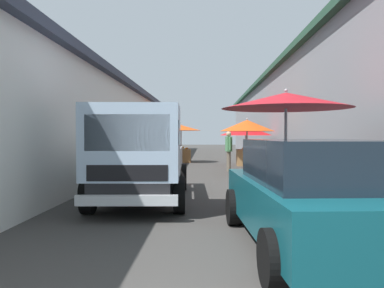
# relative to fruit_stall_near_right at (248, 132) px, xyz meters

# --- Properties ---
(ground) EXTENTS (90.00, 90.00, 0.00)m
(ground) POSITION_rel_fruit_stall_near_right_xyz_m (0.42, 1.53, -1.64)
(ground) COLOR #3D3A38
(building_left_whitewash) EXTENTS (49.80, 7.50, 3.71)m
(building_left_whitewash) POSITION_rel_fruit_stall_near_right_xyz_m (2.67, 8.31, 0.23)
(building_left_whitewash) COLOR silver
(building_left_whitewash) RESTS_ON ground
(building_right_concrete) EXTENTS (49.80, 7.50, 4.90)m
(building_right_concrete) POSITION_rel_fruit_stall_near_right_xyz_m (2.67, -5.26, 0.82)
(building_right_concrete) COLOR gray
(building_right_concrete) RESTS_ON ground
(fruit_stall_near_right) EXTENTS (2.11, 2.11, 2.17)m
(fruit_stall_near_right) POSITION_rel_fruit_stall_near_right_xyz_m (0.00, 0.00, 0.00)
(fruit_stall_near_right) COLOR #9E9EA3
(fruit_stall_near_right) RESTS_ON ground
(fruit_stall_far_right) EXTENTS (2.51, 2.51, 2.41)m
(fruit_stall_far_right) POSITION_rel_fruit_stall_near_right_xyz_m (-7.16, 0.04, 0.24)
(fruit_stall_far_right) COLOR #9E9EA3
(fruit_stall_far_right) RESTS_ON ground
(fruit_stall_mid_lane) EXTENTS (2.19, 2.19, 2.14)m
(fruit_stall_mid_lane) POSITION_rel_fruit_stall_near_right_xyz_m (6.19, 2.92, -0.01)
(fruit_stall_mid_lane) COLOR #9E9EA3
(fruit_stall_mid_lane) RESTS_ON ground
(fruit_stall_far_left) EXTENTS (2.56, 2.56, 2.08)m
(fruit_stall_far_left) POSITION_rel_fruit_stall_near_right_xyz_m (4.12, -0.36, -0.07)
(fruit_stall_far_left) COLOR #9E9EA3
(fruit_stall_far_left) RESTS_ON ground
(hatchback_car) EXTENTS (4.02, 2.14, 1.45)m
(hatchback_car) POSITION_rel_fruit_stall_near_right_xyz_m (-9.49, 0.21, -0.90)
(hatchback_car) COLOR #0F4C56
(hatchback_car) RESTS_ON ground
(delivery_truck) EXTENTS (4.99, 2.12, 2.08)m
(delivery_truck) POSITION_rel_fruit_stall_near_right_xyz_m (-6.66, 3.04, -0.60)
(delivery_truck) COLOR black
(delivery_truck) RESTS_ON ground
(vendor_by_crates) EXTENTS (0.66, 0.27, 1.68)m
(vendor_by_crates) POSITION_rel_fruit_stall_near_right_xyz_m (1.38, 0.64, -0.66)
(vendor_by_crates) COLOR #665B4C
(vendor_by_crates) RESTS_ON ground
(parked_scooter) EXTENTS (1.69, 0.34, 1.14)m
(parked_scooter) POSITION_rel_fruit_stall_near_right_xyz_m (-1.89, -1.23, -1.19)
(parked_scooter) COLOR black
(parked_scooter) RESTS_ON ground
(plastic_stool) EXTENTS (0.30, 0.30, 0.43)m
(plastic_stool) POSITION_rel_fruit_stall_near_right_xyz_m (-4.24, 2.51, -1.31)
(plastic_stool) COLOR red
(plastic_stool) RESTS_ON ground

